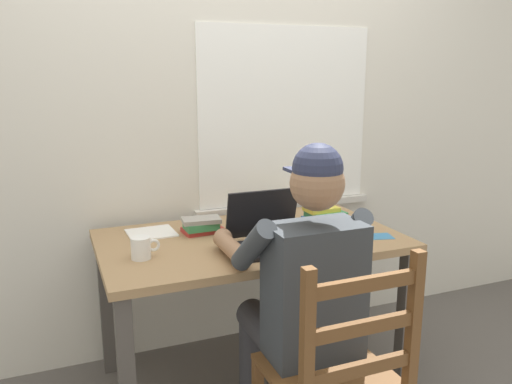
{
  "coord_description": "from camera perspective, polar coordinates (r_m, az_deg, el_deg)",
  "views": [
    {
      "loc": [
        -0.81,
        -2.08,
        1.45
      ],
      "look_at": [
        0.01,
        -0.05,
        0.95
      ],
      "focal_mm": 36.12,
      "sensor_mm": 36.0,
      "label": 1
    }
  ],
  "objects": [
    {
      "name": "book_stack_main",
      "position": [
        2.56,
        7.43,
        -2.58
      ],
      "size": [
        0.19,
        0.16,
        0.08
      ],
      "color": "#2D5B9E",
      "rests_on": "desk"
    },
    {
      "name": "coffee_mug_white",
      "position": [
        2.12,
        -12.56,
        -6.05
      ],
      "size": [
        0.12,
        0.08,
        0.09
      ],
      "color": "white",
      "rests_on": "desk"
    },
    {
      "name": "landscape_photo_print",
      "position": [
        2.42,
        13.33,
        -4.8
      ],
      "size": [
        0.15,
        0.12,
        0.0
      ],
      "primitive_type": "cube",
      "rotation": [
        0.0,
        0.0,
        -0.25
      ],
      "color": "teal",
      "rests_on": "desk"
    },
    {
      "name": "wooden_chair",
      "position": [
        1.87,
        8.98,
        -19.68
      ],
      "size": [
        0.42,
        0.42,
        0.92
      ],
      "color": "brown",
      "rests_on": "ground"
    },
    {
      "name": "desk",
      "position": [
        2.38,
        -0.6,
        -7.16
      ],
      "size": [
        1.35,
        0.78,
        0.73
      ],
      "color": "#9E7A51",
      "rests_on": "ground"
    },
    {
      "name": "back_wall",
      "position": [
        2.68,
        -4.23,
        9.68
      ],
      "size": [
        6.0,
        0.08,
        2.6
      ],
      "color": "silver",
      "rests_on": "ground"
    },
    {
      "name": "paper_pile_near_laptop",
      "position": [
        2.44,
        -11.52,
        -4.46
      ],
      "size": [
        0.22,
        0.2,
        0.01
      ],
      "primitive_type": "cube",
      "rotation": [
        0.0,
        0.0,
        0.04
      ],
      "color": "white",
      "rests_on": "desk"
    },
    {
      "name": "laptop",
      "position": [
        2.22,
        1.52,
        -4.6
      ],
      "size": [
        0.33,
        0.28,
        0.23
      ],
      "color": "black",
      "rests_on": "desk"
    },
    {
      "name": "seated_person",
      "position": [
        1.98,
        5.01,
        -10.29
      ],
      "size": [
        0.5,
        0.6,
        1.23
      ],
      "color": "#33383D",
      "rests_on": "ground"
    },
    {
      "name": "computer_mouse",
      "position": [
        2.31,
        6.84,
        -4.95
      ],
      "size": [
        0.06,
        0.1,
        0.03
      ],
      "primitive_type": "ellipsoid",
      "color": "black",
      "rests_on": "desk"
    },
    {
      "name": "coffee_mug_dark",
      "position": [
        2.58,
        2.64,
        -2.16
      ],
      "size": [
        0.12,
        0.08,
        0.1
      ],
      "color": "#2D384C",
      "rests_on": "desk"
    },
    {
      "name": "ground_plane",
      "position": [
        2.67,
        -0.57,
        -19.99
      ],
      "size": [
        8.0,
        8.0,
        0.0
      ],
      "primitive_type": "plane",
      "color": "#56514C"
    },
    {
      "name": "book_stack_side",
      "position": [
        2.41,
        -6.03,
        -3.72
      ],
      "size": [
        0.2,
        0.14,
        0.07
      ],
      "color": "#BC332D",
      "rests_on": "desk"
    }
  ]
}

